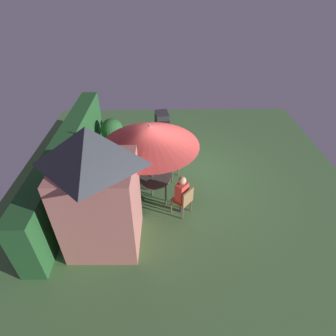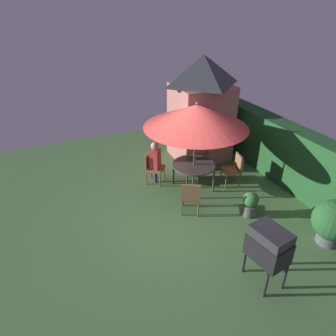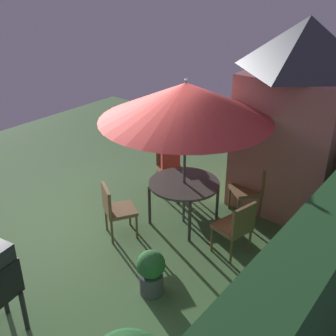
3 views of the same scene
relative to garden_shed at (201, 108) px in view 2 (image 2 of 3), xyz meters
The scene contains 13 objects.
ground_plane 3.59m from the garden_shed, 39.67° to the right, with size 11.00×11.00×0.00m, color #47703D.
hedge_backdrop 2.97m from the garden_shed, 31.08° to the left, with size 7.10×0.60×1.67m.
garden_shed is the anchor object (origin of this frame).
patio_table 2.23m from the garden_shed, 33.66° to the right, with size 1.17×1.17×0.75m.
patio_umbrella 2.05m from the garden_shed, 33.66° to the right, with size 2.67×2.67×2.46m.
bbq_grill 5.28m from the garden_shed, 15.78° to the right, with size 0.77×0.60×1.20m.
chair_near_shed 2.49m from the garden_shed, 65.92° to the right, with size 0.65×0.65×0.90m.
chair_far_side 3.38m from the garden_shed, 32.83° to the right, with size 0.64×0.63×0.90m.
chair_toward_hedge 2.26m from the garden_shed, ahead, with size 0.56×0.56×0.90m.
chair_toward_house 1.41m from the garden_shed, 27.23° to the right, with size 0.65×0.65×0.90m.
potted_plant_by_shed 4.95m from the garden_shed, ahead, with size 0.88×0.88×1.04m.
potted_plant_by_grill 3.60m from the garden_shed, ahead, with size 0.38×0.38×0.65m.
person_in_red 2.35m from the garden_shed, 63.89° to the right, with size 0.41×0.40×1.26m.
Camera 2 is at (5.47, -2.62, 4.65)m, focal length 32.24 mm.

